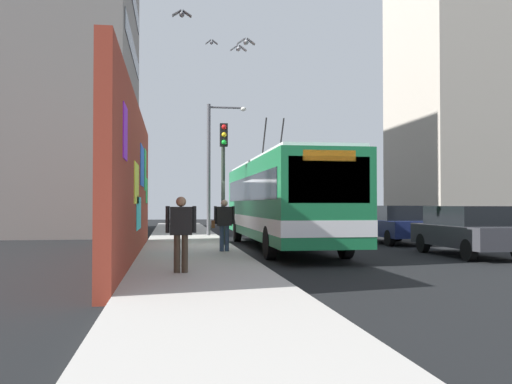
{
  "coord_description": "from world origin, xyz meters",
  "views": [
    {
      "loc": [
        -20.21,
        2.26,
        1.64
      ],
      "look_at": [
        -0.24,
        -0.81,
        2.08
      ],
      "focal_mm": 39.04,
      "sensor_mm": 36.0,
      "label": 1
    }
  ],
  "objects_px": {
    "pedestrian_near_wall": "(181,228)",
    "pedestrian_at_curb": "(224,221)",
    "parked_car_navy": "(394,223)",
    "street_lamp": "(213,159)",
    "city_bus": "(281,199)",
    "traffic_light": "(223,163)",
    "parked_car_dark_gray": "(467,230)"
  },
  "relations": [
    {
      "from": "parked_car_navy",
      "to": "parked_car_dark_gray",
      "type": "bearing_deg",
      "value": 180.0
    },
    {
      "from": "parked_car_navy",
      "to": "pedestrian_at_curb",
      "type": "distance_m",
      "value": 8.86
    },
    {
      "from": "city_bus",
      "to": "pedestrian_near_wall",
      "type": "height_order",
      "value": "city_bus"
    },
    {
      "from": "parked_car_dark_gray",
      "to": "pedestrian_near_wall",
      "type": "distance_m",
      "value": 9.94
    },
    {
      "from": "street_lamp",
      "to": "pedestrian_at_curb",
      "type": "bearing_deg",
      "value": 177.77
    },
    {
      "from": "parked_car_dark_gray",
      "to": "traffic_light",
      "type": "xyz_separation_m",
      "value": [
        3.93,
        7.35,
        2.3
      ]
    },
    {
      "from": "parked_car_navy",
      "to": "street_lamp",
      "type": "distance_m",
      "value": 9.09
    },
    {
      "from": "parked_car_dark_gray",
      "to": "parked_car_navy",
      "type": "height_order",
      "value": "same"
    },
    {
      "from": "pedestrian_near_wall",
      "to": "traffic_light",
      "type": "relative_size",
      "value": 0.37
    },
    {
      "from": "pedestrian_at_curb",
      "to": "street_lamp",
      "type": "relative_size",
      "value": 0.26
    },
    {
      "from": "parked_car_navy",
      "to": "pedestrian_near_wall",
      "type": "distance_m",
      "value": 13.44
    },
    {
      "from": "parked_car_navy",
      "to": "pedestrian_at_curb",
      "type": "relative_size",
      "value": 2.76
    },
    {
      "from": "city_bus",
      "to": "parked_car_navy",
      "type": "relative_size",
      "value": 2.82
    },
    {
      "from": "parked_car_navy",
      "to": "street_lamp",
      "type": "relative_size",
      "value": 0.71
    },
    {
      "from": "pedestrian_near_wall",
      "to": "pedestrian_at_curb",
      "type": "bearing_deg",
      "value": -15.15
    },
    {
      "from": "pedestrian_near_wall",
      "to": "parked_car_dark_gray",
      "type": "bearing_deg",
      "value": -65.47
    },
    {
      "from": "parked_car_dark_gray",
      "to": "street_lamp",
      "type": "height_order",
      "value": "street_lamp"
    },
    {
      "from": "city_bus",
      "to": "traffic_light",
      "type": "bearing_deg",
      "value": 88.38
    },
    {
      "from": "city_bus",
      "to": "street_lamp",
      "type": "xyz_separation_m",
      "value": [
        6.59,
        2.02,
        2.0
      ]
    },
    {
      "from": "parked_car_dark_gray",
      "to": "traffic_light",
      "type": "bearing_deg",
      "value": 61.88
    },
    {
      "from": "city_bus",
      "to": "parked_car_dark_gray",
      "type": "xyz_separation_m",
      "value": [
        -3.87,
        -5.2,
        -0.99
      ]
    },
    {
      "from": "pedestrian_near_wall",
      "to": "pedestrian_at_curb",
      "type": "distance_m",
      "value": 5.56
    },
    {
      "from": "parked_car_dark_gray",
      "to": "street_lamp",
      "type": "xyz_separation_m",
      "value": [
        10.45,
        7.22,
        2.99
      ]
    },
    {
      "from": "parked_car_navy",
      "to": "pedestrian_near_wall",
      "type": "xyz_separation_m",
      "value": [
        -9.94,
        9.04,
        0.29
      ]
    },
    {
      "from": "city_bus",
      "to": "pedestrian_at_curb",
      "type": "relative_size",
      "value": 7.78
    },
    {
      "from": "city_bus",
      "to": "parked_car_navy",
      "type": "xyz_separation_m",
      "value": [
        1.95,
        -5.2,
        -0.99
      ]
    },
    {
      "from": "pedestrian_at_curb",
      "to": "traffic_light",
      "type": "relative_size",
      "value": 0.37
    },
    {
      "from": "pedestrian_near_wall",
      "to": "traffic_light",
      "type": "xyz_separation_m",
      "value": [
        8.05,
        -1.69,
        2.02
      ]
    },
    {
      "from": "parked_car_dark_gray",
      "to": "parked_car_navy",
      "type": "distance_m",
      "value": 5.82
    },
    {
      "from": "parked_car_navy",
      "to": "pedestrian_near_wall",
      "type": "bearing_deg",
      "value": 137.74
    },
    {
      "from": "city_bus",
      "to": "street_lamp",
      "type": "distance_m",
      "value": 7.17
    },
    {
      "from": "city_bus",
      "to": "parked_car_dark_gray",
      "type": "distance_m",
      "value": 6.56
    }
  ]
}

